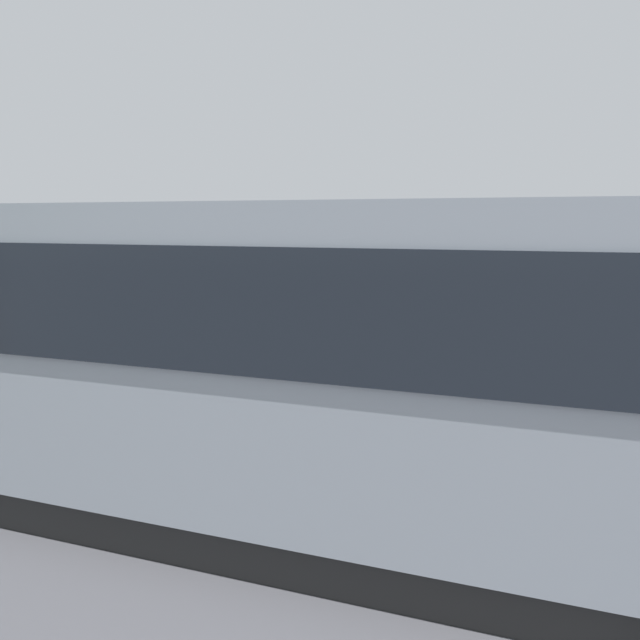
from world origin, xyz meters
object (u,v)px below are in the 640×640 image
at_px(spectator_centre, 250,347).
at_px(parked_motorcycle_silver, 539,437).
at_px(parked_motorcycle_dark, 180,386).
at_px(stunt_motorcycle, 279,299).
at_px(traffic_cone, 344,327).
at_px(spectator_far_left, 375,358).
at_px(spectator_left, 313,355).
at_px(tour_bus, 256,363).

xyz_separation_m(spectator_centre, parked_motorcycle_silver, (-4.40, 0.83, -0.59)).
height_order(parked_motorcycle_silver, parked_motorcycle_dark, same).
bearing_deg(stunt_motorcycle, parked_motorcycle_silver, 135.40).
relative_size(stunt_motorcycle, traffic_cone, 2.88).
distance_m(spectator_far_left, stunt_motorcycle, 6.79).
height_order(spectator_centre, traffic_cone, spectator_centre).
relative_size(spectator_centre, traffic_cone, 2.84).
bearing_deg(parked_motorcycle_dark, parked_motorcycle_silver, 177.69).
bearing_deg(spectator_left, spectator_centre, -3.74).
distance_m(spectator_far_left, traffic_cone, 6.37).
bearing_deg(spectator_centre, stunt_motorcycle, -70.31).
bearing_deg(tour_bus, traffic_cone, -78.30).
relative_size(parked_motorcycle_silver, parked_motorcycle_dark, 1.00).
distance_m(spectator_left, stunt_motorcycle, 6.30).
bearing_deg(parked_motorcycle_dark, spectator_centre, -147.64).
xyz_separation_m(spectator_far_left, spectator_left, (0.97, 0.04, -0.03)).
relative_size(tour_bus, parked_motorcycle_silver, 5.59).
relative_size(tour_bus, spectator_centre, 6.42).
relative_size(parked_motorcycle_dark, traffic_cone, 3.25).
distance_m(spectator_centre, parked_motorcycle_dark, 1.28).
distance_m(tour_bus, parked_motorcycle_silver, 3.66).
height_order(tour_bus, parked_motorcycle_silver, tour_bus).
relative_size(tour_bus, traffic_cone, 18.21).
bearing_deg(tour_bus, stunt_motorcycle, -67.07).
xyz_separation_m(tour_bus, stunt_motorcycle, (3.47, -8.20, -0.61)).
height_order(spectator_left, spectator_centre, spectator_centre).
distance_m(tour_bus, traffic_cone, 8.89).
bearing_deg(traffic_cone, spectator_left, 103.17).
bearing_deg(stunt_motorcycle, spectator_left, 119.17).
bearing_deg(parked_motorcycle_silver, stunt_motorcycle, -44.60).
bearing_deg(tour_bus, spectator_centre, -61.16).
bearing_deg(spectator_far_left, spectator_centre, -0.89).
distance_m(parked_motorcycle_silver, stunt_motorcycle, 8.92).
height_order(spectator_centre, parked_motorcycle_dark, spectator_centre).
bearing_deg(parked_motorcycle_dark, stunt_motorcycle, -80.79).
distance_m(parked_motorcycle_silver, parked_motorcycle_dark, 5.36).
bearing_deg(spectator_left, traffic_cone, -76.83).
relative_size(parked_motorcycle_silver, stunt_motorcycle, 1.13).
bearing_deg(spectator_centre, parked_motorcycle_silver, 169.36).
bearing_deg(tour_bus, spectator_far_left, -101.76).
xyz_separation_m(parked_motorcycle_dark, traffic_cone, (-0.71, -6.44, -0.18)).
xyz_separation_m(tour_bus, spectator_far_left, (-0.57, -2.75, -0.56)).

